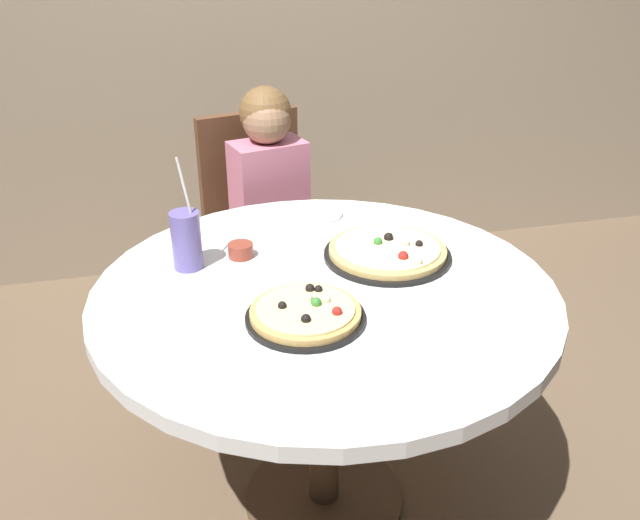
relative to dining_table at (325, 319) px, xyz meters
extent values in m
plane|color=brown|center=(0.00, 0.00, -0.65)|extent=(8.00, 8.00, 0.00)
cylinder|color=white|center=(0.00, 0.00, 0.08)|extent=(1.20, 1.20, 0.04)
cylinder|color=#4C3826|center=(0.00, 0.00, -0.29)|extent=(0.09, 0.09, 0.69)
cylinder|color=#4C3826|center=(0.00, 0.00, -0.64)|extent=(0.48, 0.48, 0.02)
cube|color=brown|center=(0.00, 0.83, -0.22)|extent=(0.48, 0.48, 0.04)
cube|color=brown|center=(-0.04, 1.01, 0.04)|extent=(0.40, 0.13, 0.52)
cylinder|color=brown|center=(-0.13, 0.63, -0.45)|extent=(0.04, 0.04, 0.41)
cylinder|color=brown|center=(0.20, 0.71, -0.45)|extent=(0.04, 0.04, 0.41)
cylinder|color=brown|center=(-0.20, 0.96, -0.45)|extent=(0.04, 0.04, 0.41)
cylinder|color=brown|center=(0.13, 1.04, -0.45)|extent=(0.04, 0.04, 0.41)
cube|color=#3F4766|center=(0.03, 0.68, -0.43)|extent=(0.31, 0.37, 0.45)
cube|color=#CC728C|center=(0.00, 0.81, 0.02)|extent=(0.29, 0.22, 0.44)
sphere|color=#997051|center=(0.00, 0.81, 0.32)|extent=(0.17, 0.17, 0.17)
sphere|color=brown|center=(0.00, 0.83, 0.34)|extent=(0.18, 0.18, 0.18)
cylinder|color=black|center=(-0.09, -0.15, 0.11)|extent=(0.29, 0.29, 0.01)
cylinder|color=tan|center=(-0.09, -0.15, 0.12)|extent=(0.26, 0.26, 0.02)
cylinder|color=beige|center=(-0.09, -0.15, 0.13)|extent=(0.23, 0.23, 0.01)
sphere|color=#387F33|center=(-0.06, -0.14, 0.14)|extent=(0.03, 0.03, 0.03)
sphere|color=black|center=(-0.10, -0.20, 0.14)|extent=(0.02, 0.02, 0.02)
sphere|color=#B2231E|center=(-0.02, -0.19, 0.14)|extent=(0.02, 0.02, 0.02)
sphere|color=black|center=(-0.04, -0.08, 0.14)|extent=(0.02, 0.02, 0.02)
sphere|color=black|center=(-0.06, -0.07, 0.14)|extent=(0.02, 0.02, 0.02)
sphere|color=black|center=(-0.14, -0.13, 0.14)|extent=(0.02, 0.02, 0.02)
sphere|color=beige|center=(-0.07, -0.11, 0.14)|extent=(0.02, 0.02, 0.02)
sphere|color=beige|center=(-0.03, -0.13, 0.14)|extent=(0.02, 0.02, 0.02)
cylinder|color=black|center=(0.21, 0.12, 0.11)|extent=(0.36, 0.36, 0.01)
cylinder|color=#D8B266|center=(0.21, 0.12, 0.12)|extent=(0.33, 0.33, 0.02)
cylinder|color=beige|center=(0.21, 0.12, 0.13)|extent=(0.29, 0.29, 0.01)
sphere|color=beige|center=(0.25, 0.00, 0.14)|extent=(0.02, 0.02, 0.02)
sphere|color=beige|center=(0.26, 0.11, 0.14)|extent=(0.02, 0.02, 0.02)
sphere|color=#387F33|center=(0.19, 0.14, 0.14)|extent=(0.03, 0.03, 0.03)
sphere|color=#B2231E|center=(0.23, 0.04, 0.14)|extent=(0.03, 0.03, 0.03)
sphere|color=black|center=(0.30, 0.10, 0.14)|extent=(0.02, 0.02, 0.02)
sphere|color=black|center=(0.23, 0.16, 0.14)|extent=(0.03, 0.03, 0.03)
cylinder|color=#6659A5|center=(-0.33, 0.19, 0.18)|extent=(0.08, 0.08, 0.16)
cylinder|color=white|center=(-0.32, 0.19, 0.30)|extent=(0.04, 0.04, 0.22)
cylinder|color=brown|center=(-0.19, 0.22, 0.12)|extent=(0.07, 0.07, 0.04)
cylinder|color=white|center=(0.08, 0.45, 0.10)|extent=(0.18, 0.18, 0.01)
camera|label=1|loc=(-0.38, -1.46, 0.94)|focal=37.76mm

